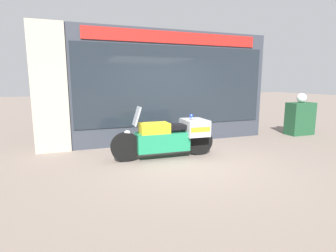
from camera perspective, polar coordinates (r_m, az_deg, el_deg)
name	(u,v)px	position (r m, az deg, el deg)	size (l,w,h in m)	color
ground_plane	(188,160)	(6.11, 4.48, -7.45)	(60.00, 60.00, 0.00)	gray
shop_building	(147,87)	(7.58, -4.51, 8.36)	(6.77, 0.55, 3.23)	#333842
window_display	(172,125)	(7.95, 0.81, 0.30)	(5.47, 0.30, 2.13)	slate
paramedic_motorcycle	(171,136)	(6.22, 0.63, -2.12)	(2.49, 0.73, 1.24)	black
utility_cabinet	(300,119)	(9.95, 26.78, 1.44)	(0.90, 0.49, 1.09)	#1E4C2D
white_helmet	(302,98)	(9.91, 27.07, 5.48)	(0.32, 0.32, 0.32)	white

